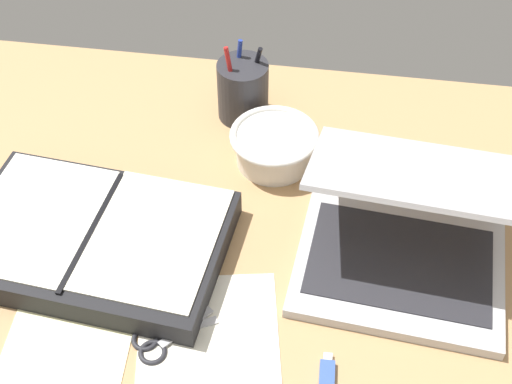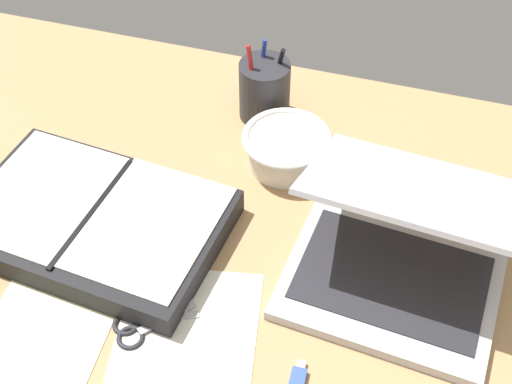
{
  "view_description": "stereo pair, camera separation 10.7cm",
  "coord_description": "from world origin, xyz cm",
  "px_view_note": "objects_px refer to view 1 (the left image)",
  "views": [
    {
      "loc": [
        11.57,
        -63.62,
        86.53
      ],
      "look_at": [
        0.64,
        8.92,
        9.0
      ],
      "focal_mm": 50.0,
      "sensor_mm": 36.0,
      "label": 1
    },
    {
      "loc": [
        21.97,
        -61.27,
        86.53
      ],
      "look_at": [
        0.64,
        8.92,
        9.0
      ],
      "focal_mm": 50.0,
      "sensor_mm": 36.0,
      "label": 2
    }
  ],
  "objects_px": {
    "pen_cup": "(243,90)",
    "planner": "(95,237)",
    "bowl": "(274,145)",
    "scissors": "(158,341)",
    "laptop": "(405,233)"
  },
  "relations": [
    {
      "from": "pen_cup",
      "to": "planner",
      "type": "relative_size",
      "value": 0.37
    },
    {
      "from": "bowl",
      "to": "scissors",
      "type": "bearing_deg",
      "value": -106.12
    },
    {
      "from": "laptop",
      "to": "planner",
      "type": "height_order",
      "value": "laptop"
    },
    {
      "from": "planner",
      "to": "bowl",
      "type": "bearing_deg",
      "value": 48.71
    },
    {
      "from": "laptop",
      "to": "scissors",
      "type": "bearing_deg",
      "value": -143.41
    },
    {
      "from": "scissors",
      "to": "laptop",
      "type": "bearing_deg",
      "value": -6.57
    },
    {
      "from": "pen_cup",
      "to": "laptop",
      "type": "bearing_deg",
      "value": -45.18
    },
    {
      "from": "pen_cup",
      "to": "bowl",
      "type": "bearing_deg",
      "value": -57.69
    },
    {
      "from": "pen_cup",
      "to": "planner",
      "type": "height_order",
      "value": "pen_cup"
    },
    {
      "from": "laptop",
      "to": "planner",
      "type": "bearing_deg",
      "value": -168.8
    },
    {
      "from": "bowl",
      "to": "pen_cup",
      "type": "height_order",
      "value": "pen_cup"
    },
    {
      "from": "laptop",
      "to": "scissors",
      "type": "xyz_separation_m",
      "value": [
        -0.32,
        -0.2,
        -0.05
      ]
    },
    {
      "from": "bowl",
      "to": "pen_cup",
      "type": "bearing_deg",
      "value": 122.31
    },
    {
      "from": "pen_cup",
      "to": "scissors",
      "type": "relative_size",
      "value": 1.36
    },
    {
      "from": "laptop",
      "to": "bowl",
      "type": "bearing_deg",
      "value": 145.5
    }
  ]
}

